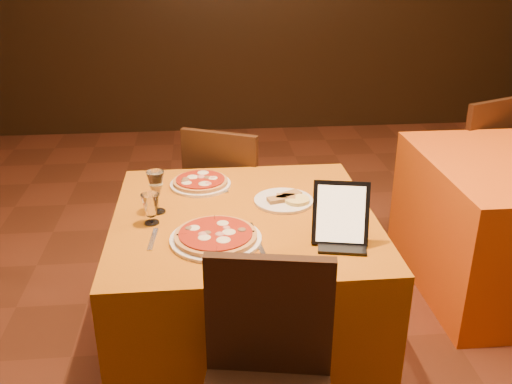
{
  "coord_description": "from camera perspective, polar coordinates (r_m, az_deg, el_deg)",
  "views": [
    {
      "loc": [
        -0.45,
        -2.24,
        1.81
      ],
      "look_at": [
        -0.25,
        -0.09,
        0.86
      ],
      "focal_mm": 40.0,
      "sensor_mm": 36.0,
      "label": 1
    }
  ],
  "objects": [
    {
      "name": "cutlet_dish",
      "position": [
        2.53,
        2.77,
        -0.75
      ],
      "size": [
        0.26,
        0.26,
        0.03
      ],
      "rotation": [
        0.0,
        0.0,
        -0.43
      ],
      "color": "white",
      "rests_on": "main_table"
    },
    {
      "name": "chair_side_far",
      "position": [
        4.1,
        19.85,
        3.03
      ],
      "size": [
        0.52,
        0.52,
        0.91
      ],
      "primitive_type": null,
      "rotation": [
        0.0,
        0.0,
        3.54
      ],
      "color": "black",
      "rests_on": "floor"
    },
    {
      "name": "fork_near",
      "position": [
        2.25,
        -10.27,
        -4.66
      ],
      "size": [
        0.03,
        0.18,
        0.01
      ],
      "primitive_type": "cube",
      "rotation": [
        0.0,
        0.0,
        1.49
      ],
      "color": "silver",
      "rests_on": "main_table"
    },
    {
      "name": "main_table",
      "position": [
        2.6,
        -1.15,
        -9.67
      ],
      "size": [
        1.1,
        1.1,
        0.75
      ],
      "primitive_type": "cube",
      "color": "#AF5E0B",
      "rests_on": "floor"
    },
    {
      "name": "chair_main_far",
      "position": [
        3.28,
        -2.27,
        -0.63
      ],
      "size": [
        0.57,
        0.57,
        0.91
      ],
      "primitive_type": null,
      "rotation": [
        0.0,
        0.0,
        2.71
      ],
      "color": "black",
      "rests_on": "floor"
    },
    {
      "name": "knife",
      "position": [
        2.21,
        0.09,
        -4.83
      ],
      "size": [
        0.05,
        0.23,
        0.01
      ],
      "primitive_type": "cube",
      "rotation": [
        0.0,
        0.0,
        1.69
      ],
      "color": "#BBBCC2",
      "rests_on": "main_table"
    },
    {
      "name": "water_glass",
      "position": [
        2.35,
        -10.47,
        -1.68
      ],
      "size": [
        0.06,
        0.06,
        0.13
      ],
      "primitive_type": null,
      "rotation": [
        0.0,
        0.0,
        0.11
      ],
      "color": "silver",
      "rests_on": "main_table"
    },
    {
      "name": "floor",
      "position": [
        2.92,
        4.84,
        -14.82
      ],
      "size": [
        6.0,
        7.0,
        0.01
      ],
      "primitive_type": "cube",
      "color": "#5E2D19",
      "rests_on": "ground"
    },
    {
      "name": "pizza_far",
      "position": [
        2.7,
        -5.58,
        0.92
      ],
      "size": [
        0.29,
        0.29,
        0.03
      ],
      "rotation": [
        0.0,
        0.0,
        0.17
      ],
      "color": "white",
      "rests_on": "main_table"
    },
    {
      "name": "wine_glass",
      "position": [
        2.43,
        -9.92,
        0.02
      ],
      "size": [
        0.1,
        0.1,
        0.19
      ],
      "primitive_type": null,
      "rotation": [
        0.0,
        0.0,
        0.22
      ],
      "color": "tan",
      "rests_on": "main_table"
    },
    {
      "name": "fork_far",
      "position": [
        2.69,
        -3.3,
        0.57
      ],
      "size": [
        0.05,
        0.16,
        0.01
      ],
      "primitive_type": "cube",
      "rotation": [
        0.0,
        0.0,
        1.75
      ],
      "color": "#A4A6AB",
      "rests_on": "main_table"
    },
    {
      "name": "pizza_near",
      "position": [
        2.21,
        -4.05,
        -4.52
      ],
      "size": [
        0.36,
        0.36,
        0.03
      ],
      "rotation": [
        0.0,
        0.0,
        0.14
      ],
      "color": "white",
      "rests_on": "main_table"
    },
    {
      "name": "tablet",
      "position": [
        2.18,
        8.47,
        -2.1
      ],
      "size": [
        0.23,
        0.14,
        0.24
      ],
      "primitive_type": "cube",
      "rotation": [
        -0.35,
        0.0,
        -0.2
      ],
      "color": "black",
      "rests_on": "main_table"
    }
  ]
}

